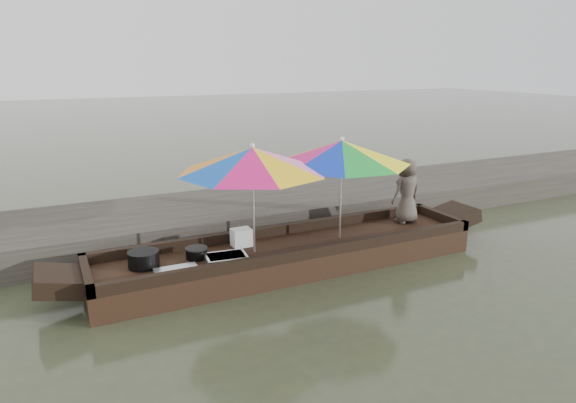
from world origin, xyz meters
name	(u,v)px	position (x,y,z in m)	size (l,w,h in m)	color
water	(291,268)	(0.00, 0.00, 0.00)	(80.00, 80.00, 0.00)	#40482D
dock	(239,214)	(0.00, 2.20, 0.25)	(22.00, 2.20, 0.50)	#2D2B26
boat_hull	(291,257)	(0.00, 0.00, 0.17)	(5.73, 1.20, 0.35)	black
cooking_pot	(144,259)	(-2.09, 0.13, 0.46)	(0.41, 0.41, 0.21)	black
tray_crayfish	(226,258)	(-1.06, -0.17, 0.39)	(0.55, 0.38, 0.09)	silver
tray_scallop	(177,272)	(-1.76, -0.32, 0.38)	(0.55, 0.38, 0.06)	silver
charcoal_grill	(196,253)	(-1.38, 0.13, 0.42)	(0.29, 0.29, 0.14)	black
supply_bag	(241,237)	(-0.65, 0.32, 0.48)	(0.28, 0.22, 0.26)	silver
vendor	(407,190)	(2.25, 0.21, 0.89)	(0.53, 0.35, 1.09)	#4D443C
umbrella_bow	(253,199)	(-0.58, 0.00, 1.12)	(2.07, 2.07, 1.55)	#4A14A5
umbrella_stern	(341,189)	(0.83, 0.00, 1.12)	(2.03, 2.03, 1.55)	pink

